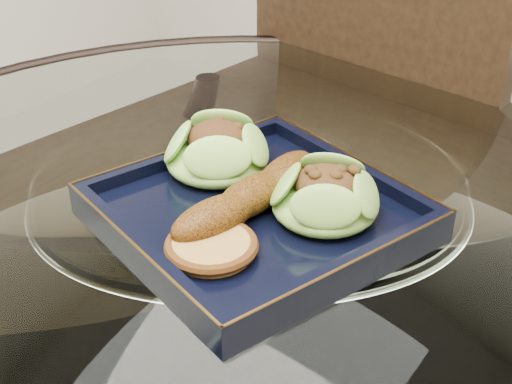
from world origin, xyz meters
The scene contains 7 objects.
dining_table centered at (0.00, 0.00, 0.60)m, with size 1.13×1.13×0.77m.
dining_chair centered at (-0.12, 0.33, 0.60)m, with size 0.52×0.52×1.08m.
navy_plate centered at (0.01, -0.01, 0.77)m, with size 0.27×0.27×0.02m, color black.
lettuce_wrap_left centered at (-0.07, 0.03, 0.80)m, with size 0.11×0.11×0.04m, color #60A730.
lettuce_wrap_right centered at (0.07, 0.02, 0.80)m, with size 0.10×0.10×0.04m, color olive.
roasted_plantain centered at (0.01, -0.01, 0.80)m, with size 0.19×0.04×0.04m, color #6B3A0B.
crumb_patty centered at (0.02, -0.09, 0.79)m, with size 0.07×0.07×0.01m, color #B5843C.
Camera 1 is at (0.36, -0.49, 1.16)m, focal length 50.00 mm.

